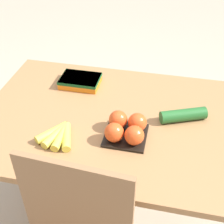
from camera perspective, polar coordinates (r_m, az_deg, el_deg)
name	(u,v)px	position (r m, az deg, el deg)	size (l,w,h in m)	color
ground_plane	(112,217)	(1.97, 0.00, -18.69)	(12.00, 12.00, 0.00)	#B7A88E
dining_table	(112,137)	(1.46, 0.00, -4.55)	(1.18, 0.83, 0.77)	#9E7044
banana_bunch	(59,135)	(1.29, -9.68, -4.14)	(0.16, 0.16, 0.03)	brown
tomato_pack	(126,128)	(1.26, 2.57, -3.01)	(0.17, 0.17, 0.09)	black
carrot_bag	(80,80)	(1.59, -5.83, 5.76)	(0.20, 0.14, 0.04)	orange
cucumber_near	(183,115)	(1.39, 12.89, -0.56)	(0.21, 0.13, 0.05)	#236028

